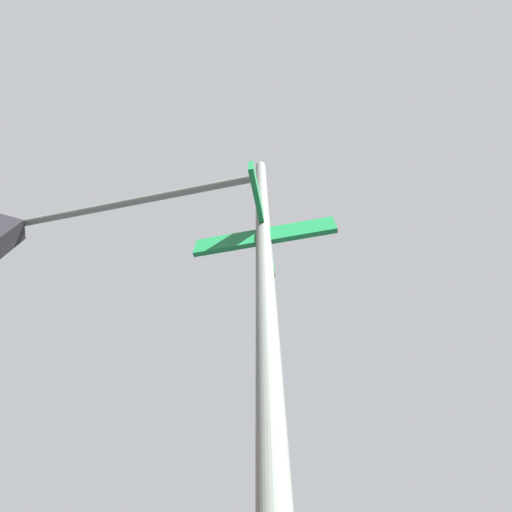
{
  "coord_description": "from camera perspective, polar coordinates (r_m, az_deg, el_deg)",
  "views": [
    {
      "loc": [
        -8.54,
        -6.38,
        1.67
      ],
      "look_at": [
        -7.65,
        -6.68,
        3.1
      ],
      "focal_mm": 21.81,
      "sensor_mm": 36.0,
      "label": 1
    }
  ],
  "objects": [
    {
      "name": "traffic_signal_near",
      "position": [
        3.03,
        -26.93,
        0.02
      ],
      "size": [
        2.17,
        3.43,
        5.55
      ],
      "color": "#474C47",
      "rests_on": "ground_plane"
    }
  ]
}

